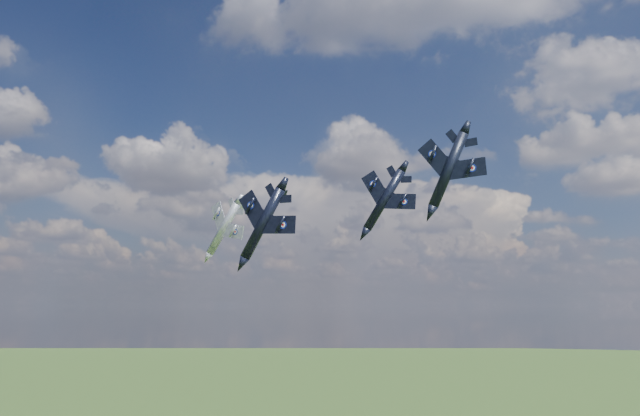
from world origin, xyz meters
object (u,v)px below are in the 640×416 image
(jet_lead_navy, at_px, (263,223))
(jet_left_silver, at_px, (224,228))
(jet_high_navy, at_px, (384,200))
(jet_right_navy, at_px, (448,170))

(jet_lead_navy, height_order, jet_left_silver, jet_left_silver)
(jet_high_navy, bearing_deg, jet_lead_navy, -130.24)
(jet_lead_navy, bearing_deg, jet_left_silver, 137.53)
(jet_right_navy, distance_m, jet_left_silver, 50.33)
(jet_high_navy, distance_m, jet_left_silver, 29.04)
(jet_right_navy, xyz_separation_m, jet_left_silver, (-41.38, 28.58, -1.89))
(jet_right_navy, bearing_deg, jet_left_silver, 153.90)
(jet_left_silver, bearing_deg, jet_lead_navy, -28.48)
(jet_right_navy, height_order, jet_left_silver, jet_right_navy)
(jet_right_navy, height_order, jet_high_navy, jet_high_navy)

